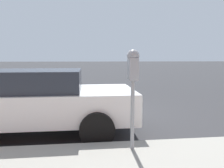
% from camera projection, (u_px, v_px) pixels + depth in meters
% --- Properties ---
extents(ground_plane, '(220.00, 220.00, 0.00)m').
position_uv_depth(ground_plane, '(86.00, 118.00, 5.88)').
color(ground_plane, '#333335').
extents(parking_meter, '(0.21, 0.19, 1.56)m').
position_uv_depth(parking_meter, '(133.00, 74.00, 3.32)').
color(parking_meter, gray).
rests_on(parking_meter, sidewalk).
extents(car_white, '(2.01, 4.36, 1.35)m').
position_uv_depth(car_white, '(29.00, 99.00, 4.59)').
color(car_white, silver).
rests_on(car_white, ground_plane).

